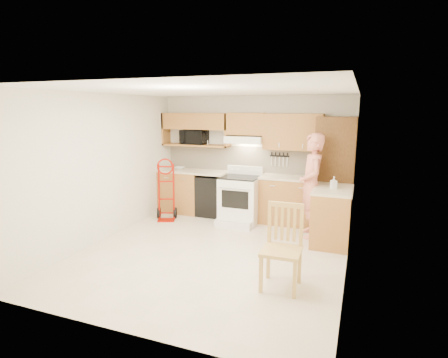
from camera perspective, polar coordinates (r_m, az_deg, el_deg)
The scene contains 28 objects.
floor at distance 5.87m, azimuth -1.78°, elevation -11.59°, with size 4.00×4.50×0.02m, color beige.
ceiling at distance 5.42m, azimuth -1.94°, elevation 13.81°, with size 4.00×4.50×0.02m, color white.
wall_back at distance 7.62m, azimuth 4.74°, elevation 3.47°, with size 4.00×0.02×2.50m, color beige.
wall_front at distance 3.59m, azimuth -16.01°, elevation -5.51°, with size 4.00×0.02×2.50m, color beige.
wall_left at distance 6.54m, azimuth -18.33°, elevation 1.71°, with size 0.02×4.50×2.50m, color beige.
wall_right at distance 5.09m, azimuth 19.49°, elevation -0.88°, with size 0.02×4.50×2.50m, color beige.
backsplash at distance 7.60m, azimuth 4.68°, elevation 3.07°, with size 3.92×0.03×0.55m, color beige.
lower_cab_left at distance 8.05m, azimuth -6.65°, elevation -1.95°, with size 0.90×0.60×0.90m, color #9E653D.
dishwasher at distance 7.74m, azimuth -1.71°, elevation -2.59°, with size 0.60×0.60×0.85m, color black.
lower_cab_right at distance 7.28m, azimuth 10.24°, elevation -3.43°, with size 1.14×0.60×0.90m, color #9E653D.
countertop_left at distance 7.82m, azimuth -4.77°, elevation 1.22°, with size 1.50×0.63×0.04m, color beige.
countertop_right at distance 7.18m, azimuth 10.37°, elevation 0.20°, with size 1.14×0.63×0.04m, color beige.
cab_return_right at distance 6.41m, azimuth 16.57°, elevation -5.71°, with size 0.60×1.00×0.90m, color #9E653D.
countertop_return at distance 6.30m, azimuth 16.80°, elevation -1.61°, with size 0.63×1.00×0.04m, color beige.
pantry_tall at distance 7.06m, azimuth 16.95°, elevation 0.79°, with size 0.70×0.60×2.10m, color brown.
upper_cab_left at distance 7.84m, azimuth -4.47°, elevation 9.04°, with size 1.50×0.33×0.34m, color #9E653D.
upper_shelf_mw at distance 7.87m, azimuth -4.41°, elevation 5.33°, with size 1.50×0.33×0.04m, color #9E653D.
upper_cab_center at distance 7.43m, azimuth 3.54°, elevation 8.64°, with size 0.76×0.33×0.44m, color #9E653D.
upper_cab_right at distance 7.21m, azimuth 10.81°, elevation 7.28°, with size 1.14×0.33×0.70m, color #9E653D.
range_hood at distance 7.38m, azimuth 3.36°, elevation 6.22°, with size 0.76×0.46×0.14m, color white.
knife_strip at distance 7.43m, azimuth 8.70°, elevation 3.11°, with size 0.40×0.05×0.29m, color black, non-canonical shape.
microwave at distance 7.87m, azimuth -4.71°, elevation 6.59°, with size 0.55×0.37×0.31m, color black.
range at distance 7.16m, azimuth 2.41°, elevation -2.70°, with size 0.75×0.98×1.10m, color white, non-canonical shape.
person at distance 6.53m, azimuth 13.58°, elevation -1.02°, with size 0.67×0.44×1.84m, color #D87B66.
hand_truck at distance 7.46m, azimuth -9.11°, elevation -2.11°, with size 0.45×0.41×1.14m, color #9C0E01, non-canonical shape.
dining_chair at distance 4.66m, azimuth 9.02°, elevation -10.65°, with size 0.48×0.52×1.07m, color tan, non-canonical shape.
soap_bottle at distance 6.26m, azimuth 16.85°, elevation -0.54°, with size 0.09×0.09×0.20m, color white.
bowl at distance 7.97m, azimuth -6.99°, elevation 1.69°, with size 0.21×0.21×0.05m, color white.
Camera 1 is at (2.10, -4.99, 2.24)m, focal length 29.10 mm.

